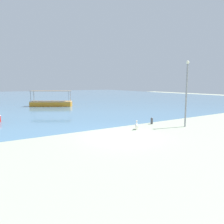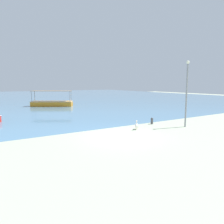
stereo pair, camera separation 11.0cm
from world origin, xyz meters
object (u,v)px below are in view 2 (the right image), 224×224
object	(u,v)px
lamp_post	(187,90)
mooring_bollard	(152,121)
fishing_boat_near_left	(52,103)
pelican	(137,125)

from	to	relation	value
lamp_post	mooring_bollard	distance (m)	4.16
lamp_post	mooring_bollard	size ratio (longest dim) A/B	9.20
fishing_boat_near_left	mooring_bollard	world-z (taller)	fishing_boat_near_left
fishing_boat_near_left	pelican	bearing A→B (deg)	-88.83
pelican	lamp_post	xyz separation A→B (m)	(4.35, -1.39, 2.85)
pelican	mooring_bollard	size ratio (longest dim) A/B	1.28
mooring_bollard	lamp_post	bearing A→B (deg)	-57.42
fishing_boat_near_left	lamp_post	distance (m)	23.84
pelican	lamp_post	bearing A→B (deg)	-17.74
mooring_bollard	fishing_boat_near_left	bearing A→B (deg)	98.76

